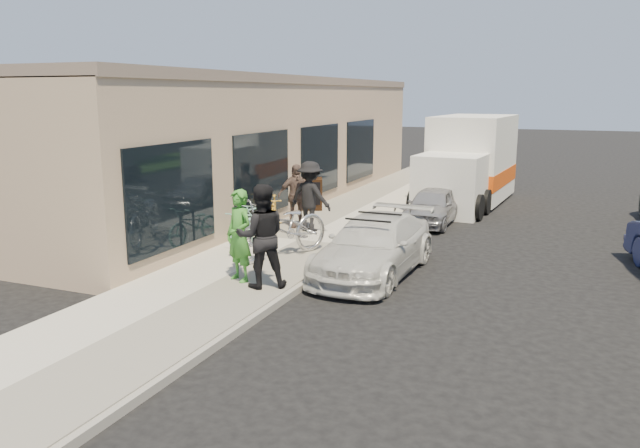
% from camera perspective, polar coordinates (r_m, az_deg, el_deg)
% --- Properties ---
extents(ground, '(120.00, 120.00, 0.00)m').
position_cam_1_polar(ground, '(12.05, 0.68, -5.99)').
color(ground, black).
rests_on(ground, ground).
extents(sidewalk, '(3.00, 34.00, 0.15)m').
position_cam_1_polar(sidewalk, '(15.45, -2.03, -1.71)').
color(sidewalk, '#B6B1A3').
rests_on(sidewalk, ground).
extents(curb, '(0.12, 34.00, 0.13)m').
position_cam_1_polar(curb, '(14.89, 3.40, -2.28)').
color(curb, gray).
rests_on(curb, ground).
extents(storefront, '(3.60, 20.00, 4.22)m').
position_cam_1_polar(storefront, '(20.99, -4.45, 7.51)').
color(storefront, tan).
rests_on(storefront, ground).
extents(bike_rack, '(0.06, 0.58, 0.81)m').
position_cam_1_polar(bike_rack, '(14.31, -7.36, -0.58)').
color(bike_rack, black).
rests_on(bike_rack, sidewalk).
extents(sandwich_board, '(0.81, 0.81, 1.00)m').
position_cam_1_polar(sandwich_board, '(19.18, -0.71, 2.75)').
color(sandwich_board, '#311C0D').
rests_on(sandwich_board, sidewalk).
extents(sedan_white, '(1.84, 4.20, 1.24)m').
position_cam_1_polar(sedan_white, '(12.94, 4.98, -2.03)').
color(sedan_white, silver).
rests_on(sedan_white, ground).
extents(sedan_silver, '(1.32, 3.15, 1.06)m').
position_cam_1_polar(sedan_silver, '(18.16, 10.24, 1.63)').
color(sedan_silver, '#98979C').
rests_on(sedan_silver, ground).
extents(moving_truck, '(2.62, 6.14, 2.95)m').
position_cam_1_polar(moving_truck, '(21.87, 13.45, 5.25)').
color(moving_truck, silver).
rests_on(moving_truck, ground).
extents(tandem_bike, '(1.87, 2.70, 1.35)m').
position_cam_1_polar(tandem_bike, '(13.63, -3.50, -0.33)').
color(tandem_bike, silver).
rests_on(tandem_bike, sidewalk).
extents(woman_rider, '(0.76, 0.65, 1.77)m').
position_cam_1_polar(woman_rider, '(11.97, -7.41, -1.06)').
color(woman_rider, '#39872D').
rests_on(woman_rider, sidewalk).
extents(man_standing, '(1.19, 1.13, 1.94)m').
position_cam_1_polar(man_standing, '(11.52, -5.39, -1.11)').
color(man_standing, black).
rests_on(man_standing, sidewalk).
extents(cruiser_bike_a, '(0.84, 1.61, 0.93)m').
position_cam_1_polar(cruiser_bike_a, '(15.60, -5.88, 0.40)').
color(cruiser_bike_a, '#88CBBA').
rests_on(cruiser_bike_a, sidewalk).
extents(cruiser_bike_b, '(0.79, 1.80, 0.92)m').
position_cam_1_polar(cruiser_bike_b, '(14.54, -6.75, -0.49)').
color(cruiser_bike_b, '#88CBBA').
rests_on(cruiser_bike_b, sidewalk).
extents(cruiser_bike_c, '(1.00, 1.55, 0.91)m').
position_cam_1_polar(cruiser_bike_c, '(16.47, -4.23, 1.00)').
color(cruiser_bike_c, gold).
rests_on(cruiser_bike_c, sidewalk).
extents(bystander_a, '(1.29, 0.89, 1.83)m').
position_cam_1_polar(bystander_a, '(16.24, -0.91, 2.54)').
color(bystander_a, black).
rests_on(bystander_a, sidewalk).
extents(bystander_b, '(1.01, 1.00, 1.71)m').
position_cam_1_polar(bystander_b, '(16.77, -2.24, 2.61)').
color(bystander_b, brown).
rests_on(bystander_b, sidewalk).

